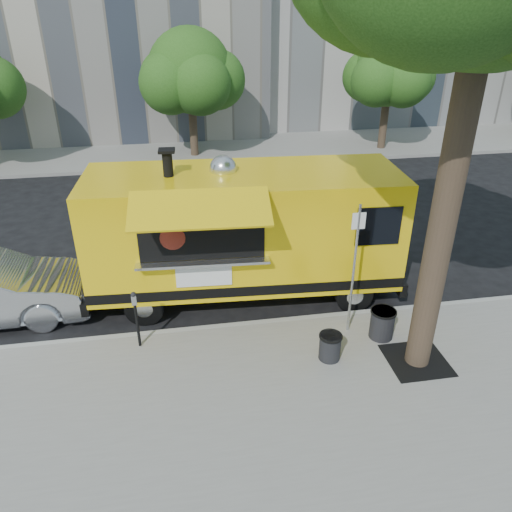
# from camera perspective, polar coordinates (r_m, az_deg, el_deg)

# --- Properties ---
(ground) EXTENTS (120.00, 120.00, 0.00)m
(ground) POSITION_cam_1_polar(r_m,az_deg,el_deg) (12.39, 1.19, -5.49)
(ground) COLOR black
(ground) RESTS_ON ground
(sidewalk) EXTENTS (60.00, 6.00, 0.15)m
(sidewalk) POSITION_cam_1_polar(r_m,az_deg,el_deg) (9.34, 5.99, -18.49)
(sidewalk) COLOR gray
(sidewalk) RESTS_ON ground
(curb) EXTENTS (60.00, 0.14, 0.16)m
(curb) POSITION_cam_1_polar(r_m,az_deg,el_deg) (11.60, 2.06, -7.67)
(curb) COLOR #999993
(curb) RESTS_ON ground
(far_sidewalk) EXTENTS (60.00, 5.00, 0.15)m
(far_sidewalk) POSITION_cam_1_polar(r_m,az_deg,el_deg) (24.68, -4.74, 11.93)
(far_sidewalk) COLOR gray
(far_sidewalk) RESTS_ON ground
(tree_well) EXTENTS (1.20, 1.20, 0.02)m
(tree_well) POSITION_cam_1_polar(r_m,az_deg,el_deg) (10.93, 17.86, -11.27)
(tree_well) COLOR black
(tree_well) RESTS_ON sidewalk
(far_tree_b) EXTENTS (3.60, 3.60, 5.50)m
(far_tree_b) POSITION_cam_1_polar(r_m,az_deg,el_deg) (23.07, -7.56, 20.23)
(far_tree_b) COLOR #33261C
(far_tree_b) RESTS_ON far_sidewalk
(far_tree_c) EXTENTS (3.24, 3.24, 5.21)m
(far_tree_c) POSITION_cam_1_polar(r_m,az_deg,el_deg) (24.86, 15.06, 19.85)
(far_tree_c) COLOR #33261C
(far_tree_c) RESTS_ON far_sidewalk
(sign_post) EXTENTS (0.28, 0.06, 3.00)m
(sign_post) POSITION_cam_1_polar(r_m,az_deg,el_deg) (10.55, 11.18, -0.79)
(sign_post) COLOR silver
(sign_post) RESTS_ON sidewalk
(parking_meter) EXTENTS (0.11, 0.11, 1.33)m
(parking_meter) POSITION_cam_1_polar(r_m,az_deg,el_deg) (10.61, -13.57, -6.35)
(parking_meter) COLOR black
(parking_meter) RESTS_ON sidewalk
(food_truck) EXTENTS (7.73, 3.74, 3.77)m
(food_truck) POSITION_cam_1_polar(r_m,az_deg,el_deg) (11.95, -1.52, 2.91)
(food_truck) COLOR yellow
(food_truck) RESTS_ON ground
(trash_bin_left) EXTENTS (0.48, 0.48, 0.57)m
(trash_bin_left) POSITION_cam_1_polar(r_m,az_deg,el_deg) (10.41, 8.46, -10.13)
(trash_bin_left) COLOR black
(trash_bin_left) RESTS_ON sidewalk
(trash_bin_right) EXTENTS (0.56, 0.56, 0.67)m
(trash_bin_right) POSITION_cam_1_polar(r_m,az_deg,el_deg) (11.19, 14.22, -7.43)
(trash_bin_right) COLOR black
(trash_bin_right) RESTS_ON sidewalk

